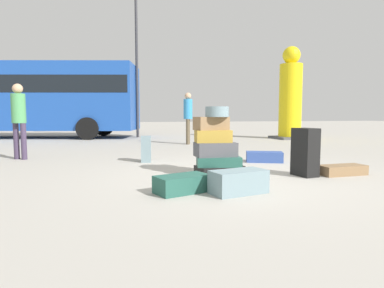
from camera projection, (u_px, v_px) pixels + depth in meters
ground_plane at (240, 176)px, 5.43m from camera, size 80.00×80.00×0.00m
suitcase_tower at (216, 146)px, 5.46m from camera, size 0.82×0.65×1.14m
suitcase_black_foreground_near at (305, 152)px, 5.38m from camera, size 0.31×0.44×0.79m
suitcase_slate_upright_blue at (146, 149)px, 6.99m from camera, size 0.25×0.33×0.55m
suitcase_navy_white_trunk at (264, 157)px, 6.98m from camera, size 0.83×0.60×0.22m
suitcase_slate_foreground_far at (239, 182)px, 4.20m from camera, size 0.78×0.50×0.30m
suitcase_teal_left_side at (182, 184)px, 4.25m from camera, size 0.77×0.57×0.23m
suitcase_brown_right_side at (342, 170)px, 5.50m from camera, size 0.80×0.35×0.16m
person_bearded_onlooker at (19, 115)px, 7.32m from camera, size 0.30×0.30×1.69m
person_tourist_with_camera at (188, 113)px, 11.15m from camera, size 0.30×0.33×1.75m
yellow_dummy_statue at (290, 98)px, 13.60m from camera, size 1.29×1.29×3.80m
parked_bus at (22, 96)px, 14.27m from camera, size 10.20×4.88×3.15m
lamp_post at (136, 39)px, 14.26m from camera, size 0.36×0.36×6.63m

